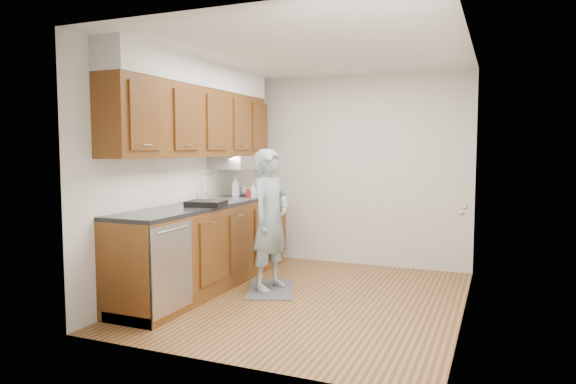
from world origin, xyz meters
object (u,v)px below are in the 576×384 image
(soap_bottle_b, at_px, (253,190))
(person, at_px, (271,210))
(soap_bottle_c, at_px, (244,189))
(dish_rack, at_px, (206,203))
(soda_can, at_px, (248,193))
(soap_bottle_a, at_px, (236,186))

(soap_bottle_b, bearing_deg, person, -50.49)
(soap_bottle_c, bearing_deg, dish_rack, -80.23)
(person, height_order, soap_bottle_b, person)
(soap_bottle_b, bearing_deg, soda_can, -124.86)
(person, height_order, soap_bottle_c, person)
(soap_bottle_c, height_order, dish_rack, soap_bottle_c)
(person, bearing_deg, soap_bottle_b, 50.33)
(soap_bottle_c, xyz_separation_m, dish_rack, (0.22, -1.26, -0.05))
(soap_bottle_b, xyz_separation_m, soda_can, (-0.04, -0.06, -0.04))
(soap_bottle_a, xyz_separation_m, soap_bottle_c, (-0.02, 0.25, -0.05))
(soap_bottle_b, height_order, dish_rack, soap_bottle_b)
(soap_bottle_c, bearing_deg, soap_bottle_b, -40.83)
(soap_bottle_a, distance_m, soap_bottle_c, 0.25)
(soap_bottle_a, distance_m, soap_bottle_b, 0.24)
(person, xyz_separation_m, dish_rack, (-0.54, -0.42, 0.09))
(soap_bottle_b, xyz_separation_m, dish_rack, (-0.03, -1.05, -0.06))
(soap_bottle_c, bearing_deg, soda_can, -53.44)
(soap_bottle_c, distance_m, soda_can, 0.34)
(person, height_order, soda_can, person)
(soap_bottle_b, xyz_separation_m, soap_bottle_c, (-0.25, 0.21, -0.01))
(soap_bottle_c, relative_size, dish_rack, 0.44)
(person, relative_size, dish_rack, 4.63)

